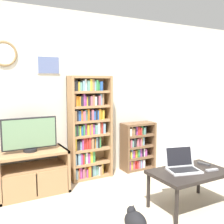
% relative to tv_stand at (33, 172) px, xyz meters
% --- Properties ---
extents(wall_back, '(7.10, 0.09, 2.60)m').
position_rel_tv_stand_xyz_m(wall_back, '(0.73, 0.32, 1.01)').
color(wall_back, beige).
rests_on(wall_back, ground_plane).
extents(tv_stand, '(0.93, 0.51, 0.59)m').
position_rel_tv_stand_xyz_m(tv_stand, '(0.00, 0.00, 0.00)').
color(tv_stand, '#9E754C').
rests_on(tv_stand, ground_plane).
extents(television, '(0.72, 0.18, 0.47)m').
position_rel_tv_stand_xyz_m(television, '(-0.02, 0.00, 0.53)').
color(television, black).
rests_on(television, tv_stand).
extents(bookshelf_tall, '(0.67, 0.26, 1.62)m').
position_rel_tv_stand_xyz_m(bookshelf_tall, '(0.90, 0.16, 0.51)').
color(bookshelf_tall, '#9E754C').
rests_on(bookshelf_tall, ground_plane).
extents(bookshelf_short, '(0.58, 0.28, 0.82)m').
position_rel_tv_stand_xyz_m(bookshelf_short, '(1.80, 0.15, 0.11)').
color(bookshelf_short, brown).
rests_on(bookshelf_short, ground_plane).
extents(coffee_table, '(0.94, 0.58, 0.46)m').
position_rel_tv_stand_xyz_m(coffee_table, '(1.58, -1.34, 0.11)').
color(coffee_table, black).
rests_on(coffee_table, ground_plane).
extents(laptop, '(0.44, 0.39, 0.28)m').
position_rel_tv_stand_xyz_m(laptop, '(1.52, -1.27, 0.23)').
color(laptop, silver).
rests_on(laptop, coffee_table).
extents(remote_near_laptop, '(0.16, 0.07, 0.02)m').
position_rel_tv_stand_xyz_m(remote_near_laptop, '(1.82, -1.46, 0.17)').
color(remote_near_laptop, '#99999E').
rests_on(remote_near_laptop, coffee_table).
extents(remote_far_from_laptop, '(0.08, 0.17, 0.02)m').
position_rel_tv_stand_xyz_m(remote_far_from_laptop, '(1.92, -1.25, 0.17)').
color(remote_far_from_laptop, '#38383A').
rests_on(remote_far_from_laptop, coffee_table).
extents(cat, '(0.23, 0.47, 0.26)m').
position_rel_tv_stand_xyz_m(cat, '(0.72, -1.46, -0.19)').
color(cat, black).
rests_on(cat, ground_plane).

